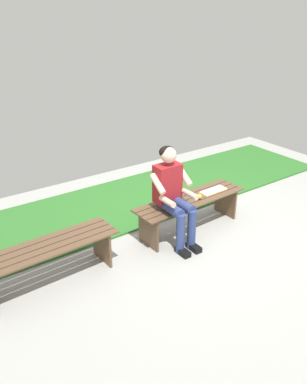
{
  "coord_description": "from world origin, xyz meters",
  "views": [
    {
      "loc": [
        3.11,
        3.57,
        2.79
      ],
      "look_at": [
        0.72,
        0.15,
        0.82
      ],
      "focal_mm": 36.36,
      "sensor_mm": 36.0,
      "label": 1
    }
  ],
  "objects_px": {
    "bench_near": "(190,206)",
    "book_open": "(213,191)",
    "person_seated": "(173,192)",
    "bench_far": "(46,256)",
    "apple": "(199,197)"
  },
  "relations": [
    {
      "from": "bench_near",
      "to": "person_seated",
      "type": "relative_size",
      "value": 1.31
    },
    {
      "from": "bench_near",
      "to": "person_seated",
      "type": "distance_m",
      "value": 0.53
    },
    {
      "from": "bench_far",
      "to": "person_seated",
      "type": "xyz_separation_m",
      "value": [
        -1.66,
        0.1,
        0.35
      ]
    },
    {
      "from": "person_seated",
      "to": "apple",
      "type": "height_order",
      "value": "person_seated"
    },
    {
      "from": "apple",
      "to": "person_seated",
      "type": "bearing_deg",
      "value": 2.98
    },
    {
      "from": "bench_far",
      "to": "book_open",
      "type": "bearing_deg",
      "value": 179.69
    },
    {
      "from": "bench_near",
      "to": "book_open",
      "type": "relative_size",
      "value": 4.01
    },
    {
      "from": "person_seated",
      "to": "book_open",
      "type": "xyz_separation_m",
      "value": [
        -0.79,
        -0.09,
        -0.22
      ]
    },
    {
      "from": "apple",
      "to": "book_open",
      "type": "relative_size",
      "value": 0.18
    },
    {
      "from": "bench_near",
      "to": "book_open",
      "type": "bearing_deg",
      "value": 178.15
    },
    {
      "from": "bench_near",
      "to": "book_open",
      "type": "height_order",
      "value": "book_open"
    },
    {
      "from": "bench_near",
      "to": "person_seated",
      "type": "height_order",
      "value": "person_seated"
    },
    {
      "from": "bench_far",
      "to": "bench_near",
      "type": "bearing_deg",
      "value": 180.0
    },
    {
      "from": "person_seated",
      "to": "book_open",
      "type": "height_order",
      "value": "person_seated"
    },
    {
      "from": "bench_near",
      "to": "bench_far",
      "type": "distance_m",
      "value": 2.04
    }
  ]
}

